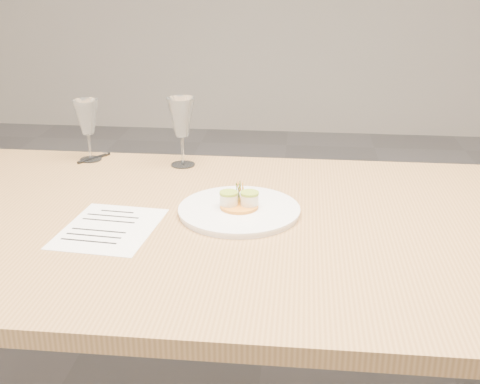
# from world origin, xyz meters

# --- Properties ---
(dining_table) EXTENTS (2.40, 1.00, 0.75)m
(dining_table) POSITION_xyz_m (0.00, 0.00, 0.68)
(dining_table) COLOR #B2844D
(dining_table) RESTS_ON ground
(dinner_plate) EXTENTS (0.31, 0.31, 0.08)m
(dinner_plate) POSITION_xyz_m (-0.04, 0.04, 0.76)
(dinner_plate) COLOR white
(dinner_plate) RESTS_ON dining_table
(recipe_sheet) EXTENTS (0.23, 0.29, 0.00)m
(recipe_sheet) POSITION_xyz_m (-0.34, -0.08, 0.75)
(recipe_sheet) COLOR white
(recipe_sheet) RESTS_ON dining_table
(ballpoint_pen) EXTENTS (0.08, 0.11, 0.01)m
(ballpoint_pen) POSITION_xyz_m (-0.54, 0.43, 0.75)
(ballpoint_pen) COLOR black
(ballpoint_pen) RESTS_ON dining_table
(wine_glass_1) EXTENTS (0.08, 0.08, 0.19)m
(wine_glass_1) POSITION_xyz_m (-0.55, 0.42, 0.89)
(wine_glass_1) COLOR white
(wine_glass_1) RESTS_ON dining_table
(wine_glass_2) EXTENTS (0.09, 0.09, 0.21)m
(wine_glass_2) POSITION_xyz_m (-0.25, 0.40, 0.90)
(wine_glass_2) COLOR white
(wine_glass_2) RESTS_ON dining_table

